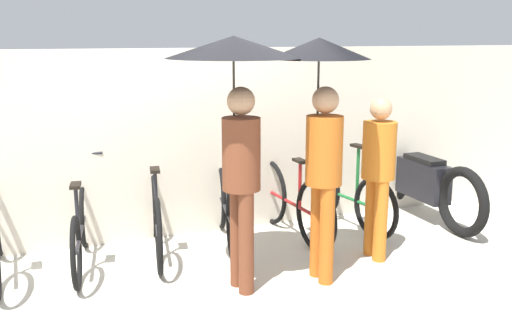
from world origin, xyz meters
The scene contains 11 objects.
ground_plane centered at (0.00, 0.00, 0.00)m, with size 30.00×30.00×0.00m, color beige.
back_wall centered at (0.00, 1.78, 1.01)m, with size 12.66×0.12×2.02m.
parked_bicycle_1 centered at (-1.10, 1.24, 0.35)m, with size 0.44×1.68×1.00m.
parked_bicycle_2 centered at (-0.36, 1.30, 0.38)m, with size 0.46×1.73×0.97m.
parked_bicycle_3 centered at (0.37, 1.29, 0.38)m, with size 0.53×1.79×1.08m.
parked_bicycle_4 centered at (1.10, 1.26, 0.39)m, with size 0.44×1.76×1.09m.
parked_bicycle_5 centered at (1.83, 1.34, 0.36)m, with size 0.44×1.65×1.04m.
pedestrian_leading centered at (0.14, 0.30, 1.73)m, with size 1.12×1.12×2.15m.
pedestrian_center centered at (0.89, 0.22, 1.61)m, with size 0.88×0.88×2.13m.
pedestrian_trailing centered at (1.62, 0.41, 0.92)m, with size 0.32×0.32×1.59m.
motorcycle centered at (2.83, 1.29, 0.43)m, with size 0.58×2.16×0.95m.
Camera 1 is at (-1.38, -4.13, 2.16)m, focal length 40.00 mm.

